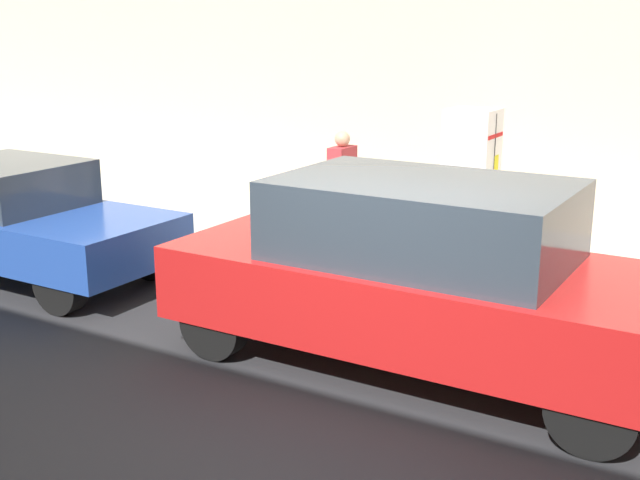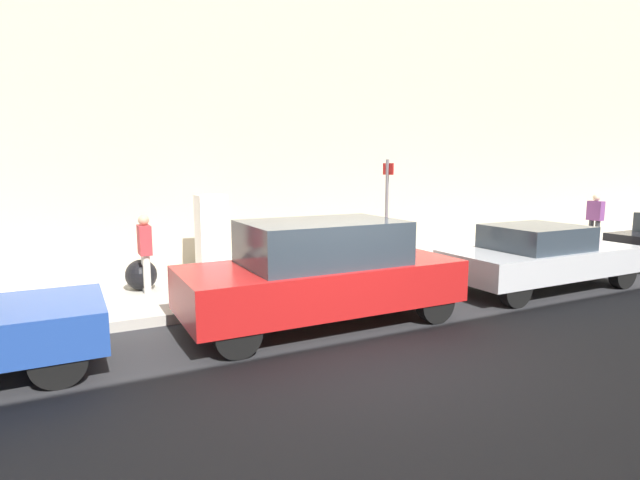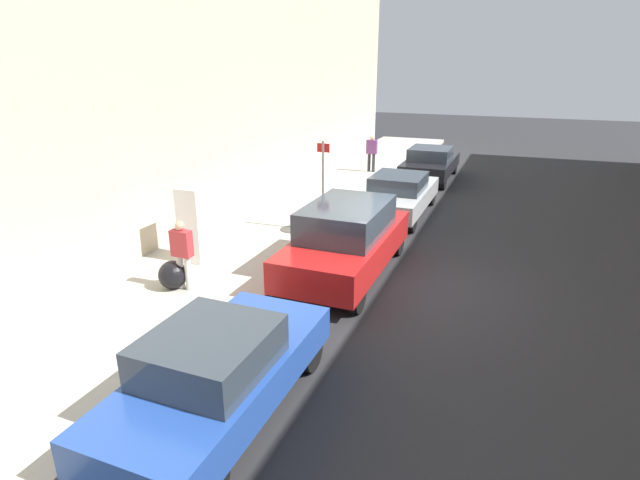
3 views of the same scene
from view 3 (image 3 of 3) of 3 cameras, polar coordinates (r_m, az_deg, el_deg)
ground_plane at (r=11.52m, az=8.60°, el=-5.01°), size 80.00×80.00×0.00m
sidewalk_slab at (r=13.01m, az=-9.85°, el=-1.71°), size 3.89×44.00×0.18m
building_facade_near at (r=14.09m, az=-22.87°, el=20.23°), size 2.39×39.60×10.51m
discarded_refrigerator at (r=12.38m, az=-14.13°, el=1.78°), size 0.61×0.62×1.83m
manhole_cover at (r=14.52m, az=-3.19°, el=1.24°), size 0.70×0.70×0.02m
street_sign_post at (r=13.99m, az=0.35°, el=6.68°), size 0.36×0.07×2.59m
trash_bag at (r=11.13m, az=-16.47°, el=-3.82°), size 0.61×0.61×0.61m
pedestrian_walking_far at (r=10.83m, az=-15.47°, el=-1.23°), size 0.44×0.22×1.52m
pedestrian_standing_near at (r=22.34m, az=5.92°, el=10.10°), size 0.46×0.22×1.60m
parked_hatchback_blue at (r=7.28m, az=-11.54°, el=-14.57°), size 1.71×4.08×1.42m
parked_suv_red at (r=11.60m, az=3.05°, el=0.11°), size 1.90×4.63×1.74m
parked_sedan_silver at (r=16.50m, az=9.03°, el=5.22°), size 1.80×4.43×1.39m
parked_sedan_dark at (r=21.92m, az=12.50°, el=8.60°), size 1.86×4.41×1.41m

